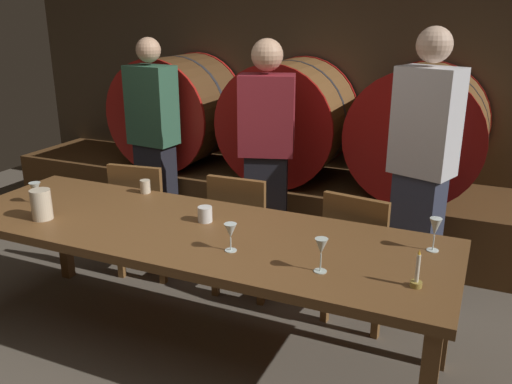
# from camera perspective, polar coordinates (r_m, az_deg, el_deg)

# --- Properties ---
(ground_plane) EXTENTS (7.76, 7.76, 0.00)m
(ground_plane) POSITION_cam_1_polar(r_m,az_deg,el_deg) (3.17, -12.87, -18.65)
(ground_plane) COLOR brown
(back_wall) EXTENTS (5.97, 0.24, 2.79)m
(back_wall) POSITION_cam_1_polar(r_m,az_deg,el_deg) (5.09, 5.65, 12.95)
(back_wall) COLOR brown
(back_wall) RESTS_ON ground
(barrel_shelf) EXTENTS (5.37, 0.90, 0.51)m
(barrel_shelf) POSITION_cam_1_polar(r_m,az_deg,el_deg) (4.83, 3.13, -1.17)
(barrel_shelf) COLOR brown
(barrel_shelf) RESTS_ON ground
(wine_barrel_left) EXTENTS (1.01, 0.80, 1.01)m
(wine_barrel_left) POSITION_cam_1_polar(r_m,az_deg,el_deg) (5.11, -8.32, 8.53)
(wine_barrel_left) COLOR #513319
(wine_barrel_left) RESTS_ON barrel_shelf
(wine_barrel_center) EXTENTS (1.01, 0.80, 1.01)m
(wine_barrel_center) POSITION_cam_1_polar(r_m,az_deg,el_deg) (4.62, 3.50, 7.62)
(wine_barrel_center) COLOR brown
(wine_barrel_center) RESTS_ON barrel_shelf
(wine_barrel_right) EXTENTS (1.01, 0.80, 1.01)m
(wine_barrel_right) POSITION_cam_1_polar(r_m,az_deg,el_deg) (4.37, 16.95, 6.19)
(wine_barrel_right) COLOR brown
(wine_barrel_right) RESTS_ON barrel_shelf
(dining_table) EXTENTS (2.83, 0.91, 0.77)m
(dining_table) POSITION_cam_1_polar(r_m,az_deg,el_deg) (2.99, -6.83, -4.94)
(dining_table) COLOR brown
(dining_table) RESTS_ON ground
(chair_left) EXTENTS (0.45, 0.45, 0.88)m
(chair_left) POSITION_cam_1_polar(r_m,az_deg,el_deg) (4.01, -11.75, -2.28)
(chair_left) COLOR brown
(chair_left) RESTS_ON ground
(chair_center) EXTENTS (0.42, 0.42, 0.88)m
(chair_center) POSITION_cam_1_polar(r_m,az_deg,el_deg) (3.66, -1.41, -3.95)
(chair_center) COLOR brown
(chair_center) RESTS_ON ground
(chair_right) EXTENTS (0.45, 0.45, 0.88)m
(chair_right) POSITION_cam_1_polar(r_m,az_deg,el_deg) (3.38, 10.92, -6.31)
(chair_right) COLOR brown
(chair_right) RESTS_ON ground
(guest_left) EXTENTS (0.40, 0.28, 1.70)m
(guest_left) POSITION_cam_1_polar(r_m,az_deg,el_deg) (4.57, -10.79, 5.41)
(guest_left) COLOR black
(guest_left) RESTS_ON ground
(guest_center) EXTENTS (0.44, 0.34, 1.72)m
(guest_center) POSITION_cam_1_polar(r_m,az_deg,el_deg) (3.83, 1.12, 3.47)
(guest_center) COLOR black
(guest_center) RESTS_ON ground
(guest_right) EXTENTS (0.44, 0.35, 1.81)m
(guest_right) POSITION_cam_1_polar(r_m,az_deg,el_deg) (3.61, 17.19, 2.47)
(guest_right) COLOR #33384C
(guest_right) RESTS_ON ground
(candle_center) EXTENTS (0.05, 0.05, 0.18)m
(candle_center) POSITION_cam_1_polar(r_m,az_deg,el_deg) (2.43, 16.70, -8.65)
(candle_center) COLOR olive
(candle_center) RESTS_ON dining_table
(pitcher) EXTENTS (0.12, 0.12, 0.17)m
(pitcher) POSITION_cam_1_polar(r_m,az_deg,el_deg) (3.28, -21.84, -1.24)
(pitcher) COLOR beige
(pitcher) RESTS_ON dining_table
(wine_glass_far_left) EXTENTS (0.07, 0.07, 0.14)m
(wine_glass_far_left) POSITION_cam_1_polar(r_m,az_deg,el_deg) (3.55, -22.41, 0.31)
(wine_glass_far_left) COLOR silver
(wine_glass_far_left) RESTS_ON dining_table
(wine_glass_center_left) EXTENTS (0.06, 0.06, 0.14)m
(wine_glass_center_left) POSITION_cam_1_polar(r_m,az_deg,el_deg) (2.64, -2.73, -4.24)
(wine_glass_center_left) COLOR silver
(wine_glass_center_left) RESTS_ON dining_table
(wine_glass_center_right) EXTENTS (0.06, 0.06, 0.16)m
(wine_glass_center_right) POSITION_cam_1_polar(r_m,az_deg,el_deg) (2.45, 6.94, -5.90)
(wine_glass_center_right) COLOR silver
(wine_glass_center_right) RESTS_ON dining_table
(wine_glass_far_right) EXTENTS (0.06, 0.06, 0.17)m
(wine_glass_far_right) POSITION_cam_1_polar(r_m,az_deg,el_deg) (2.78, 18.49, -3.65)
(wine_glass_far_right) COLOR silver
(wine_glass_far_right) RESTS_ON dining_table
(cup_left) EXTENTS (0.07, 0.07, 0.09)m
(cup_left) POSITION_cam_1_polar(r_m,az_deg,el_deg) (3.57, -11.68, 0.58)
(cup_left) COLOR beige
(cup_left) RESTS_ON dining_table
(cup_right) EXTENTS (0.08, 0.08, 0.09)m
(cup_right) POSITION_cam_1_polar(r_m,az_deg,el_deg) (3.04, -5.43, -2.36)
(cup_right) COLOR white
(cup_right) RESTS_ON dining_table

